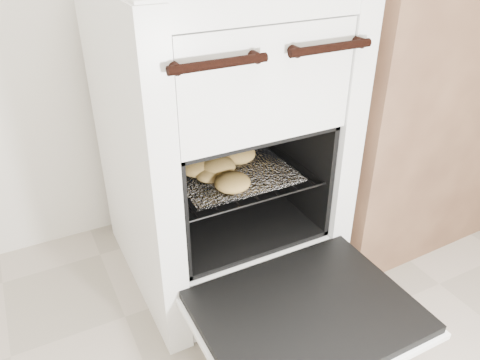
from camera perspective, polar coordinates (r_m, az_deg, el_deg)
The scene contains 6 objects.
stove at distance 1.49m, azimuth -2.69°, elevation 4.33°, with size 0.62×0.69×0.96m.
oven_door at distance 1.27m, azimuth 8.09°, elevation -15.84°, with size 0.56×0.44×0.04m.
oven_rack at distance 1.46m, azimuth -1.50°, elevation 1.26°, with size 0.45×0.44×0.01m.
foil_sheet at distance 1.44m, azimuth -1.14°, elevation 1.12°, with size 0.35×0.31×0.01m, color white.
baked_rolls at distance 1.41m, azimuth -2.38°, elevation 1.89°, with size 0.28×0.28×0.06m.
counter at distance 1.96m, azimuth 20.24°, elevation 9.73°, with size 0.99×0.66×0.99m, color brown.
Camera 1 is at (-0.50, -0.07, 1.11)m, focal length 35.00 mm.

